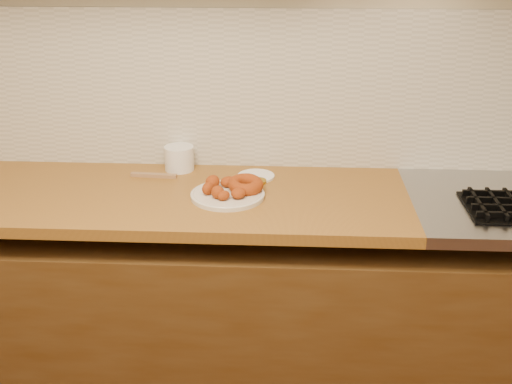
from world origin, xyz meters
TOP-DOWN VIEW (x-y plane):
  - wall_back at (0.00, 2.00)m, footprint 4.00×0.02m
  - base_cabinet at (0.00, 1.69)m, footprint 3.60×0.60m
  - butcher_block at (-0.65, 1.69)m, footprint 2.30×0.62m
  - backsplash at (0.00, 1.99)m, footprint 3.60×0.02m
  - donut_plate at (-0.13, 1.66)m, footprint 0.26×0.26m
  - ring_donut at (-0.07, 1.69)m, footprint 0.18×0.18m
  - fried_dough_chunks at (-0.15, 1.66)m, footprint 0.17×0.19m
  - plastic_tub at (-0.34, 1.92)m, footprint 0.14×0.14m
  - tub_lid at (-0.04, 1.86)m, footprint 0.17×0.17m
  - brass_jar_lid at (-0.03, 1.80)m, footprint 0.08×0.08m
  - wooden_utensil at (-0.43, 1.84)m, footprint 0.18×0.03m

SIDE VIEW (x-z plane):
  - base_cabinet at x=0.00m, z-range 0.00..0.77m
  - butcher_block at x=-0.65m, z-range 0.86..0.90m
  - tub_lid at x=-0.04m, z-range 0.90..0.91m
  - brass_jar_lid at x=-0.03m, z-range 0.90..0.91m
  - wooden_utensil at x=-0.43m, z-range 0.90..0.91m
  - donut_plate at x=-0.13m, z-range 0.90..0.91m
  - fried_dough_chunks at x=-0.15m, z-range 0.91..0.96m
  - ring_donut at x=-0.07m, z-range 0.91..0.96m
  - plastic_tub at x=-0.34m, z-range 0.90..0.99m
  - backsplash at x=0.00m, z-range 0.90..1.50m
  - wall_back at x=0.00m, z-range 0.00..2.70m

